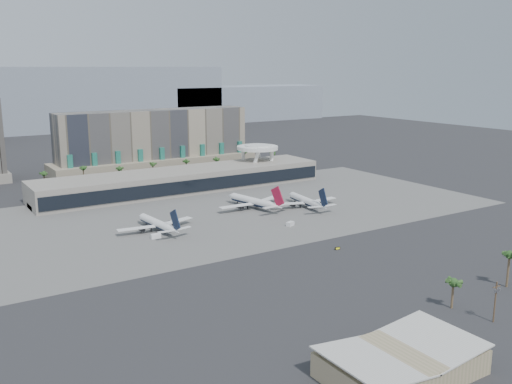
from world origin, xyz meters
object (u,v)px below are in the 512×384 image
airliner_left (158,224)px  airliner_centre (253,201)px  service_vehicle_a (156,236)px  taxiway_sign (337,248)px  service_vehicle_b (290,224)px  airliner_right (306,201)px  utility_pole (496,298)px

airliner_left → airliner_centre: airliner_centre is taller
airliner_centre → service_vehicle_a: airliner_centre is taller
airliner_left → taxiway_sign: bearing=-57.0°
service_vehicle_a → service_vehicle_b: size_ratio=1.08×
airliner_centre → service_vehicle_b: (-3.44, -36.59, -2.62)m
service_vehicle_a → service_vehicle_b: 60.40m
airliner_right → service_vehicle_a: (-85.97, -9.51, -2.34)m
service_vehicle_b → taxiway_sign: service_vehicle_b is taller
service_vehicle_a → service_vehicle_b: (58.61, -14.61, -0.03)m
taxiway_sign → airliner_centre: bearing=93.5°
service_vehicle_b → airliner_centre: bearing=63.2°
airliner_left → airliner_centre: bearing=6.5°
airliner_left → service_vehicle_a: 11.69m
utility_pole → airliner_left: (-43.57, 135.95, -3.89)m
airliner_right → taxiway_sign: size_ratio=16.30×
airliner_centre → taxiway_sign: size_ratio=17.38×
service_vehicle_a → taxiway_sign: (54.27, -52.26, -0.47)m
airliner_centre → taxiway_sign: 74.71m
airliner_centre → service_vehicle_b: size_ratio=10.87×
utility_pole → taxiway_sign: bearing=85.7°
utility_pole → airliner_left: bearing=107.8°
service_vehicle_a → utility_pole: bearing=-63.0°
airliner_centre → service_vehicle_b: airliner_centre is taller
airliner_right → service_vehicle_b: size_ratio=10.20×
service_vehicle_a → service_vehicle_b: service_vehicle_a is taller
utility_pole → service_vehicle_b: 111.72m
airliner_left → service_vehicle_b: 58.96m
airliner_left → airliner_right: size_ratio=0.98×
utility_pole → airliner_right: (37.22, 135.23, -3.80)m
utility_pole → service_vehicle_b: size_ratio=3.20×
airliner_centre → airliner_right: bearing=-38.3°
airliner_left → taxiway_sign: 79.51m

